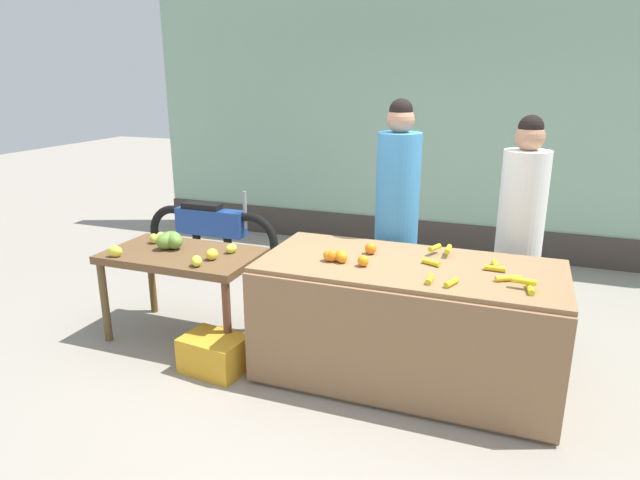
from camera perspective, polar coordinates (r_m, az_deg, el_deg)
The scene contains 12 objects.
ground_plane at distance 4.15m, azimuth 3.34°, elevation -12.84°, with size 24.00×24.00×0.00m, color gray.
market_wall_back at distance 6.63m, azimuth 11.68°, elevation 12.32°, with size 7.13×0.23×3.20m.
fruit_stall_counter at distance 3.87m, azimuth 8.95°, elevation -8.39°, with size 2.00×0.94×0.84m.
side_table_wooden at distance 4.46m, azimuth -14.00°, elevation -2.29°, with size 1.20×0.69×0.72m.
banana_bunch_pile at distance 3.62m, azimuth 15.83°, elevation -3.01°, with size 0.72×0.69×0.07m.
orange_pile at distance 3.72m, azimuth 2.72°, elevation -1.59°, with size 0.32×0.35×0.08m.
mango_papaya_pile at distance 4.49m, azimuth -15.00°, elevation -0.26°, with size 0.89×0.57×0.14m.
vendor_woman_blue_shirt at distance 4.40m, azimuth 7.93°, elevation 2.15°, with size 0.34×0.34×1.88m.
vendor_woman_white_shirt at distance 4.42m, azimuth 19.93°, elevation 0.59°, with size 0.34×0.34×1.78m.
parked_motorcycle at distance 6.15m, azimuth -11.19°, elevation 0.92°, with size 1.60×0.18×0.88m.
produce_crate at distance 4.10m, azimuth -10.88°, elevation -11.48°, with size 0.44×0.32×0.26m, color gold.
produce_sack at distance 4.82m, azimuth -0.39°, elevation -5.07°, with size 0.36×0.30×0.51m, color maroon.
Camera 1 is at (1.04, -3.46, 2.05)m, focal length 30.93 mm.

